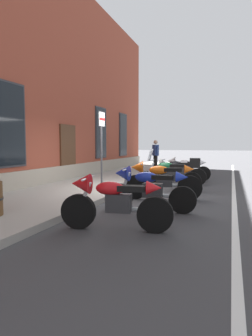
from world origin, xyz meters
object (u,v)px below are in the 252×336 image
object	(u,v)px
motorcycle_black_naked	(177,172)
pedestrian_blue_top	(155,154)
parking_sign	(102,139)
motorcycle_orange_sport	(159,179)
motorcycle_green_touring	(172,174)
motorcycle_white_sport	(185,167)
motorcycle_red_sport	(112,200)
motorcycle_blue_sport	(147,187)

from	to	relation	value
motorcycle_black_naked	pedestrian_blue_top	size ratio (longest dim) A/B	1.32
parking_sign	motorcycle_orange_sport	bearing A→B (deg)	-102.66
motorcycle_green_touring	motorcycle_black_naked	size ratio (longest dim) A/B	0.99
motorcycle_green_touring	motorcycle_white_sport	bearing A→B (deg)	1.33
motorcycle_black_naked	parking_sign	bearing A→B (deg)	145.35
motorcycle_orange_sport	motorcycle_green_touring	bearing A→B (deg)	-2.54
pedestrian_blue_top	parking_sign	distance (m)	6.86
motorcycle_red_sport	motorcycle_green_touring	xyz separation A→B (m)	(4.66, -0.17, 0.02)
motorcycle_red_sport	motorcycle_black_naked	size ratio (longest dim) A/B	0.95
motorcycle_green_touring	motorcycle_black_naked	bearing A→B (deg)	4.38
motorcycle_green_touring	motorcycle_black_naked	distance (m)	1.66
motorcycle_blue_sport	motorcycle_green_touring	world-z (taller)	motorcycle_green_touring
motorcycle_blue_sport	motorcycle_black_naked	size ratio (longest dim) A/B	0.98
motorcycle_black_naked	parking_sign	distance (m)	3.52
motorcycle_red_sport	motorcycle_orange_sport	bearing A→B (deg)	-1.93
motorcycle_orange_sport	pedestrian_blue_top	bearing A→B (deg)	14.95
motorcycle_black_naked	parking_sign	size ratio (longest dim) A/B	0.88
motorcycle_black_naked	pedestrian_blue_top	distance (m)	4.55
motorcycle_red_sport	motorcycle_white_sport	xyz separation A→B (m)	(7.82, -0.10, -0.00)
parking_sign	pedestrian_blue_top	bearing A→B (deg)	0.00
motorcycle_black_naked	pedestrian_blue_top	xyz separation A→B (m)	(4.11, 1.88, 0.56)
motorcycle_red_sport	motorcycle_white_sport	bearing A→B (deg)	-0.73
parking_sign	motorcycle_green_touring	bearing A→B (deg)	-62.05
pedestrian_blue_top	parking_sign	size ratio (longest dim) A/B	0.67
motorcycle_blue_sport	motorcycle_green_touring	bearing A→B (deg)	-0.09
motorcycle_red_sport	motorcycle_blue_sport	world-z (taller)	motorcycle_blue_sport
motorcycle_black_naked	motorcycle_blue_sport	bearing A→B (deg)	-178.49
motorcycle_blue_sport	parking_sign	distance (m)	3.00
motorcycle_black_naked	motorcycle_white_sport	bearing A→B (deg)	-2.03
motorcycle_red_sport	motorcycle_orange_sport	xyz separation A→B (m)	(3.16, -0.11, 0.03)
motorcycle_red_sport	motorcycle_green_touring	world-z (taller)	motorcycle_green_touring
motorcycle_orange_sport	motorcycle_black_naked	distance (m)	3.15
motorcycle_blue_sport	parking_sign	xyz separation A→B (m)	(1.92, 2.00, 1.14)
motorcycle_blue_sport	parking_sign	bearing A→B (deg)	46.12
pedestrian_blue_top	motorcycle_blue_sport	bearing A→B (deg)	-167.12
motorcycle_orange_sport	pedestrian_blue_top	world-z (taller)	pedestrian_blue_top
motorcycle_blue_sport	motorcycle_black_naked	distance (m)	4.64
motorcycle_red_sport	motorcycle_orange_sport	distance (m)	3.16
motorcycle_green_touring	parking_sign	bearing A→B (deg)	117.95
motorcycle_blue_sport	motorcycle_white_sport	bearing A→B (deg)	0.64
motorcycle_white_sport	motorcycle_blue_sport	bearing A→B (deg)	-179.36
motorcycle_orange_sport	motorcycle_white_sport	distance (m)	4.66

